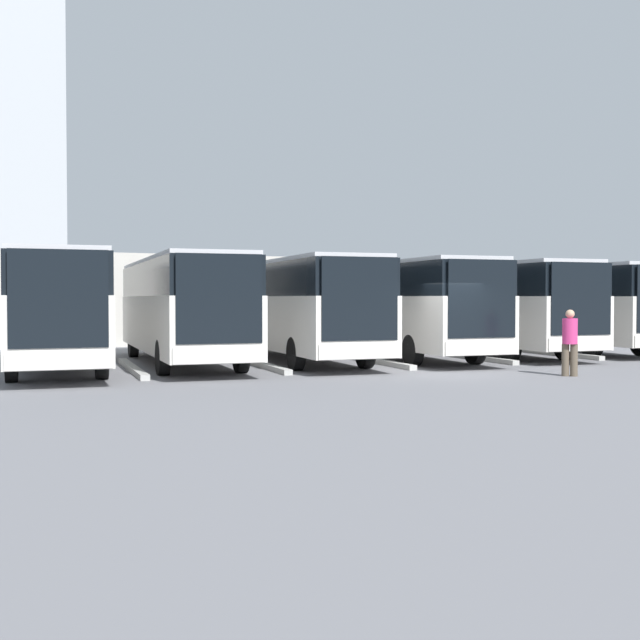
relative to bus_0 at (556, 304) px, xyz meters
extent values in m
plane|color=slate|center=(9.51, 6.03, -1.84)|extent=(600.00, 600.00, 0.00)
cube|color=silver|center=(0.00, -0.02, -0.54)|extent=(3.72, 11.85, 1.69)
cube|color=black|center=(0.00, -0.02, 0.82)|extent=(3.67, 11.68, 1.03)
cube|color=silver|center=(0.00, -0.02, 1.39)|extent=(3.57, 11.38, 0.12)
cylinder|color=black|center=(1.47, 3.45, -1.35)|extent=(0.40, 0.99, 0.96)
cylinder|color=black|center=(-1.47, -3.49, -1.35)|extent=(0.40, 0.99, 0.96)
cylinder|color=black|center=(0.67, -3.73, -1.35)|extent=(0.40, 0.99, 0.96)
cube|color=#B2B2AD|center=(1.90, 1.73, -1.76)|extent=(0.90, 5.98, 0.15)
cube|color=silver|center=(3.80, 0.24, -0.54)|extent=(3.72, 11.85, 1.69)
cube|color=black|center=(3.80, 0.24, 0.82)|extent=(3.67, 11.68, 1.03)
cube|color=black|center=(4.45, 6.05, 0.22)|extent=(2.15, 0.28, 2.22)
cube|color=silver|center=(4.45, 6.06, -1.17)|extent=(2.32, 0.32, 0.40)
cube|color=silver|center=(3.80, 0.24, 1.39)|extent=(3.57, 11.38, 0.12)
cylinder|color=black|center=(3.13, 3.95, -1.35)|extent=(0.40, 0.99, 0.96)
cylinder|color=black|center=(5.27, 3.72, -1.35)|extent=(0.40, 0.99, 0.96)
cylinder|color=black|center=(2.34, -3.23, -1.35)|extent=(0.40, 0.99, 0.96)
cylinder|color=black|center=(4.47, -3.46, -1.35)|extent=(0.40, 0.99, 0.96)
cube|color=#B2B2AD|center=(5.71, 1.99, -1.76)|extent=(0.90, 5.98, 0.15)
cube|color=silver|center=(7.61, 0.38, -0.54)|extent=(3.72, 11.85, 1.69)
cube|color=black|center=(7.61, 0.38, 0.82)|extent=(3.67, 11.68, 1.03)
cube|color=black|center=(8.25, 6.19, 0.22)|extent=(2.15, 0.28, 2.22)
cube|color=silver|center=(8.26, 6.19, -1.17)|extent=(2.32, 0.32, 0.40)
cube|color=silver|center=(7.61, 0.38, 1.39)|extent=(3.57, 11.38, 0.12)
cylinder|color=black|center=(6.94, 4.09, -1.35)|extent=(0.40, 0.99, 0.96)
cylinder|color=black|center=(9.08, 3.85, -1.35)|extent=(0.40, 0.99, 0.96)
cylinder|color=black|center=(6.14, -3.09, -1.35)|extent=(0.40, 0.99, 0.96)
cylinder|color=black|center=(8.28, -3.33, -1.35)|extent=(0.40, 0.99, 0.96)
cube|color=#B2B2AD|center=(9.51, 2.13, -1.76)|extent=(0.90, 5.98, 0.15)
cube|color=silver|center=(11.41, 0.18, -0.54)|extent=(3.72, 11.85, 1.69)
cube|color=black|center=(11.41, 0.18, 0.82)|extent=(3.67, 11.68, 1.03)
cube|color=black|center=(12.06, 5.99, 0.22)|extent=(2.15, 0.28, 2.22)
cube|color=silver|center=(12.06, 5.99, -1.17)|extent=(2.32, 0.32, 0.40)
cube|color=silver|center=(11.41, 0.18, 1.39)|extent=(3.57, 11.38, 0.12)
cylinder|color=black|center=(10.75, 3.89, -1.35)|extent=(0.40, 0.99, 0.96)
cylinder|color=black|center=(12.88, 3.65, -1.35)|extent=(0.40, 0.99, 0.96)
cylinder|color=black|center=(9.95, -3.29, -1.35)|extent=(0.40, 0.99, 0.96)
cylinder|color=black|center=(12.08, -3.53, -1.35)|extent=(0.40, 0.99, 0.96)
cube|color=#B2B2AD|center=(13.32, 1.93, -1.76)|extent=(0.90, 5.98, 0.15)
cube|color=silver|center=(15.22, -0.03, -0.54)|extent=(3.72, 11.85, 1.69)
cube|color=black|center=(15.22, -0.03, 0.82)|extent=(3.67, 11.68, 1.03)
cube|color=black|center=(15.87, 5.77, 0.22)|extent=(2.15, 0.28, 2.22)
cube|color=silver|center=(15.87, 5.78, -1.17)|extent=(2.32, 0.32, 0.40)
cube|color=silver|center=(15.22, -0.03, 1.39)|extent=(3.57, 11.38, 0.12)
cylinder|color=black|center=(14.55, 3.68, -1.35)|extent=(0.40, 0.99, 0.96)
cylinder|color=black|center=(16.69, 3.44, -1.35)|extent=(0.40, 0.99, 0.96)
cylinder|color=black|center=(13.75, -3.51, -1.35)|extent=(0.40, 0.99, 0.96)
cylinder|color=black|center=(15.89, -3.74, -1.35)|extent=(0.40, 0.99, 0.96)
cube|color=#B2B2AD|center=(17.12, 1.71, -1.76)|extent=(0.90, 5.98, 0.15)
cube|color=silver|center=(19.03, 0.09, -0.54)|extent=(3.72, 11.85, 1.69)
cube|color=black|center=(19.03, 0.09, 0.82)|extent=(3.67, 11.68, 1.03)
cube|color=black|center=(19.67, 5.90, 0.22)|extent=(2.15, 0.28, 2.22)
cube|color=silver|center=(19.67, 5.90, -1.17)|extent=(2.32, 0.32, 0.40)
cube|color=silver|center=(19.03, 0.09, 1.39)|extent=(3.57, 11.38, 0.12)
cylinder|color=black|center=(18.36, 3.80, -1.35)|extent=(0.40, 0.99, 0.96)
cylinder|color=black|center=(20.49, 3.56, -1.35)|extent=(0.40, 0.99, 0.96)
cylinder|color=black|center=(17.56, -3.38, -1.35)|extent=(0.40, 0.99, 0.96)
cylinder|color=black|center=(19.69, -3.62, -1.35)|extent=(0.40, 0.99, 0.96)
cylinder|color=brown|center=(7.07, 8.23, -1.41)|extent=(0.28, 0.28, 0.86)
cylinder|color=brown|center=(6.91, 8.38, -1.41)|extent=(0.28, 0.28, 0.86)
cylinder|color=#D13375|center=(6.99, 8.31, -0.64)|extent=(0.56, 0.56, 0.68)
sphere|color=tan|center=(6.99, 8.31, -0.18)|extent=(0.23, 0.23, 0.23)
cube|color=beige|center=(9.51, -15.25, 0.18)|extent=(36.17, 10.69, 4.02)
cube|color=silver|center=(9.51, -22.09, 1.94)|extent=(36.17, 3.00, 0.24)
cylinder|color=slate|center=(-3.15, -23.19, 0.05)|extent=(0.20, 0.20, 3.77)
cube|color=#ADB2B7|center=(4.13, -159.24, 32.25)|extent=(14.30, 14.30, 68.17)
camera|label=1|loc=(22.14, 24.58, 0.22)|focal=45.00mm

